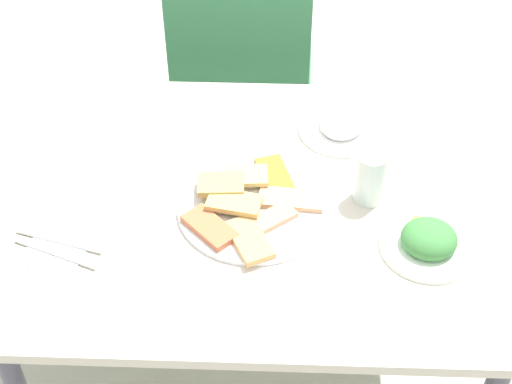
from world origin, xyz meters
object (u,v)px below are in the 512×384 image
dining_table (257,223)px  dining_chair (242,74)px  pide_platter (252,206)px  salad_plate_rice (428,241)px  fork (56,253)px  salad_plate_greens (341,126)px  soda_can (370,177)px  paper_napkin (58,247)px  spoon (59,240)px

dining_table → dining_chair: dining_chair is taller
pide_platter → salad_plate_rice: 0.38m
pide_platter → fork: 0.42m
dining_table → salad_plate_greens: (0.19, 0.24, 0.09)m
dining_table → salad_plate_rice: size_ratio=5.47×
dining_table → soda_can: 0.28m
salad_plate_greens → soda_can: (0.05, -0.23, 0.05)m
salad_plate_rice → paper_napkin: salad_plate_rice is taller
salad_plate_rice → spoon: 0.75m
dining_table → pide_platter: (-0.01, -0.04, 0.09)m
soda_can → spoon: soda_can is taller
pide_platter → salad_plate_greens: (0.20, 0.28, 0.00)m
pide_platter → paper_napkin: size_ratio=2.85×
salad_plate_rice → soda_can: soda_can is taller
dining_table → soda_can: size_ratio=8.83×
fork → paper_napkin: bearing=111.4°
salad_plate_rice → paper_napkin: (-0.75, -0.03, -0.02)m
paper_napkin → fork: fork is taller
dining_chair → soda_can: (0.31, -0.72, 0.24)m
pide_platter → salad_plate_greens: salad_plate_greens is taller
soda_can → spoon: bearing=-166.6°
dining_table → spoon: bearing=-160.2°
dining_chair → salad_plate_greens: (0.26, -0.49, 0.19)m
pide_platter → soda_can: bearing=10.5°
salad_plate_rice → soda_can: 0.19m
soda_can → spoon: 0.66m
salad_plate_rice → soda_can: size_ratio=1.62×
dining_table → paper_napkin: bearing=-157.9°
salad_plate_greens → paper_napkin: 0.72m
dining_table → spoon: spoon is taller
dining_table → pide_platter: pide_platter is taller
salad_plate_rice → spoon: (-0.75, -0.01, -0.02)m
salad_plate_rice → soda_can: (-0.11, 0.14, 0.04)m
salad_plate_rice → fork: 0.76m
salad_plate_rice → soda_can: bearing=127.7°
dining_table → paper_napkin: size_ratio=8.91×
soda_can → fork: size_ratio=0.63×
salad_plate_greens → paper_napkin: bearing=-145.9°
salad_plate_rice → spoon: bearing=-179.3°
spoon → pide_platter: bearing=31.3°
spoon → soda_can: bearing=29.4°
dining_chair → soda_can: size_ratio=7.59×
pide_platter → spoon: pide_platter is taller
paper_napkin → spoon: 0.02m
salad_plate_greens → salad_plate_rice: size_ratio=1.05×
dining_chair → pide_platter: dining_chair is taller
dining_chair → spoon: dining_chair is taller
fork → soda_can: bearing=37.7°
dining_chair → paper_napkin: 0.97m
spoon → dining_table: bearing=35.9°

